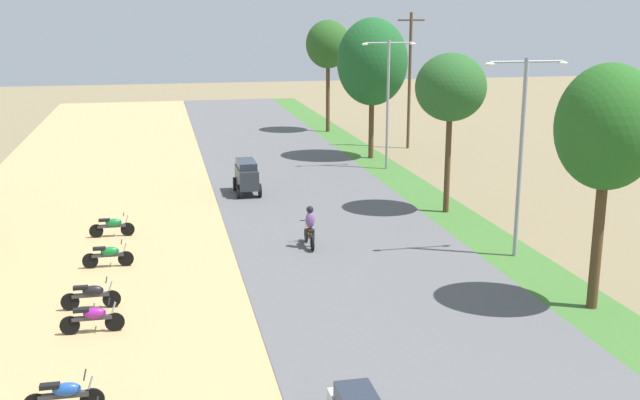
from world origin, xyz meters
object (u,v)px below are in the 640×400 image
at_px(car_van_charcoal, 247,175).
at_px(motorbike_ahead_second, 309,228).
at_px(parked_motorbike_third, 93,317).
at_px(median_tree_second, 451,88).
at_px(median_tree_fourth, 328,45).
at_px(parked_motorbike_sixth, 112,225).
at_px(utility_pole_near, 410,79).
at_px(median_tree_third, 372,62).
at_px(parked_motorbike_fifth, 109,254).
at_px(median_tree_nearest, 608,129).
at_px(parked_motorbike_second, 65,394).
at_px(parked_motorbike_fourth, 91,294).
at_px(streetlamp_mid, 388,95).
at_px(streetlamp_near, 522,144).

distance_m(car_van_charcoal, motorbike_ahead_second, 9.48).
xyz_separation_m(parked_motorbike_third, median_tree_second, (14.78, 10.73, 5.15)).
bearing_deg(parked_motorbike_third, median_tree_fourth, 67.36).
distance_m(parked_motorbike_sixth, utility_pole_near, 25.76).
distance_m(parked_motorbike_sixth, median_tree_third, 21.40).
xyz_separation_m(parked_motorbike_third, parked_motorbike_fifth, (0.12, 5.88, 0.00)).
height_order(median_tree_fourth, utility_pole_near, utility_pole_near).
height_order(median_tree_nearest, car_van_charcoal, median_tree_nearest).
bearing_deg(median_tree_fourth, parked_motorbike_second, -110.64).
xyz_separation_m(parked_motorbike_fourth, car_van_charcoal, (6.46, 14.22, 0.47)).
bearing_deg(median_tree_third, median_tree_nearest, -89.92).
relative_size(median_tree_fourth, motorbike_ahead_second, 4.61).
height_order(parked_motorbike_sixth, median_tree_fourth, median_tree_fourth).
bearing_deg(motorbike_ahead_second, median_tree_third, 67.12).
distance_m(parked_motorbike_fourth, car_van_charcoal, 15.63).
distance_m(streetlamp_mid, car_van_charcoal, 10.40).
xyz_separation_m(median_tree_fourth, motorbike_ahead_second, (-7.05, -28.46, -5.69)).
xyz_separation_m(median_tree_second, car_van_charcoal, (-8.50, 5.37, -4.68)).
relative_size(parked_motorbike_third, parked_motorbike_sixth, 1.00).
relative_size(parked_motorbike_third, parked_motorbike_fourth, 1.00).
bearing_deg(median_tree_second, streetlamp_near, -88.36).
distance_m(parked_motorbike_third, motorbike_ahead_second, 10.17).
height_order(parked_motorbike_fifth, streetlamp_mid, streetlamp_mid).
distance_m(median_tree_second, median_tree_fourth, 24.47).
distance_m(streetlamp_near, motorbike_ahead_second, 8.54).
bearing_deg(parked_motorbike_second, parked_motorbike_fourth, 88.99).
xyz_separation_m(median_tree_fourth, streetlamp_near, (0.30, -31.09, -2.21)).
relative_size(parked_motorbike_second, streetlamp_mid, 0.24).
bearing_deg(utility_pole_near, parked_motorbike_sixth, -136.33).
relative_size(median_tree_second, car_van_charcoal, 2.98).
bearing_deg(streetlamp_near, parked_motorbike_fifth, 173.14).
relative_size(parked_motorbike_sixth, median_tree_third, 0.21).
height_order(parked_motorbike_second, streetlamp_near, streetlamp_near).
distance_m(parked_motorbike_third, car_van_charcoal, 17.29).
relative_size(parked_motorbike_second, median_tree_second, 0.25).
bearing_deg(streetlamp_near, streetlamp_mid, 90.00).
xyz_separation_m(median_tree_second, median_tree_fourth, (-0.11, 24.45, 0.84)).
xyz_separation_m(utility_pole_near, car_van_charcoal, (-12.18, -11.24, -3.62)).
bearing_deg(streetlamp_near, parked_motorbike_fourth, -171.72).
distance_m(streetlamp_mid, motorbike_ahead_second, 16.22).
xyz_separation_m(median_tree_second, streetlamp_mid, (0.19, 10.03, -1.38)).
bearing_deg(parked_motorbike_second, car_van_charcoal, 72.35).
height_order(parked_motorbike_fifth, median_tree_third, median_tree_third).
bearing_deg(parked_motorbike_third, utility_pole_near, 55.98).
height_order(parked_motorbike_fourth, utility_pole_near, utility_pole_near).
distance_m(parked_motorbike_fourth, median_tree_fourth, 36.95).
distance_m(median_tree_third, car_van_charcoal, 12.83).
distance_m(parked_motorbike_third, streetlamp_near, 15.98).
height_order(median_tree_second, motorbike_ahead_second, median_tree_second).
xyz_separation_m(parked_motorbike_fifth, streetlamp_near, (14.86, -1.79, 3.78)).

